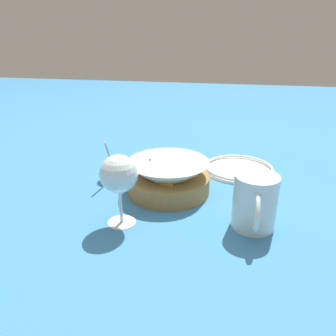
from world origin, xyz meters
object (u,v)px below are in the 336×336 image
at_px(beer_mug, 255,204).
at_px(side_plate, 239,168).
at_px(sauce_cup, 112,172).
at_px(food_basket, 168,178).
at_px(wine_glass, 119,176).

height_order(beer_mug, side_plate, beer_mug).
xyz_separation_m(sauce_cup, beer_mug, (0.17, 0.38, 0.03)).
distance_m(food_basket, side_plate, 0.26).
relative_size(food_basket, beer_mug, 1.56).
xyz_separation_m(food_basket, beer_mug, (0.13, 0.21, 0.02)).
xyz_separation_m(wine_glass, side_plate, (-0.35, 0.25, -0.11)).
distance_m(sauce_cup, beer_mug, 0.42).
relative_size(sauce_cup, beer_mug, 0.91).
xyz_separation_m(sauce_cup, side_plate, (-0.14, 0.35, -0.02)).
relative_size(sauce_cup, wine_glass, 0.79).
height_order(food_basket, wine_glass, wine_glass).
xyz_separation_m(sauce_cup, wine_glass, (0.22, 0.10, 0.09)).
bearing_deg(sauce_cup, wine_glass, 24.89).
relative_size(wine_glass, side_plate, 0.74).
bearing_deg(beer_mug, wine_glass, -81.82).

